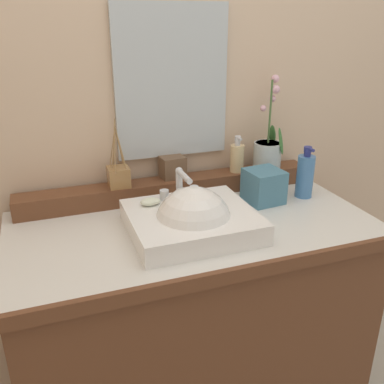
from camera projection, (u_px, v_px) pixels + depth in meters
wall_back at (157, 81)px, 1.70m from camera, size 3.18×0.20×2.60m
vanity_cabinet at (193, 324)px, 1.65m from camera, size 1.25×0.65×0.88m
back_ledge at (171, 188)px, 1.70m from camera, size 1.18×0.10×0.07m
sink_basin at (193, 223)px, 1.41m from camera, size 0.41×0.36×0.28m
soap_bar at (150, 202)px, 1.45m from camera, size 0.07×0.04×0.02m
potted_plant at (268, 151)px, 1.77m from camera, size 0.12×0.12×0.38m
soap_dispenser at (237, 157)px, 1.74m from camera, size 0.06×0.06×0.15m
reed_diffuser at (119, 176)px, 1.60m from camera, size 0.08×0.09×0.26m
trinket_box at (172, 167)px, 1.68m from camera, size 0.10×0.08×0.09m
lotion_bottle at (305, 175)px, 1.68m from camera, size 0.07×0.07×0.20m
tissue_box at (264, 186)px, 1.64m from camera, size 0.14×0.14×0.13m
mirror at (172, 83)px, 1.60m from camera, size 0.44×0.02×0.56m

